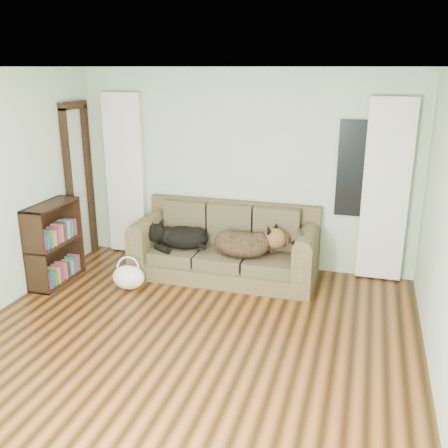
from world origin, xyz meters
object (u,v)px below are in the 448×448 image
(dog_black_lab, at_px, (181,238))
(dog_shepherd, at_px, (246,244))
(tote_bag, at_px, (129,276))
(sofa, at_px, (225,243))
(bookshelf, at_px, (54,244))

(dog_black_lab, relative_size, dog_shepherd, 0.89)
(tote_bag, bearing_deg, dog_shepherd, 25.43)
(sofa, xyz_separation_m, dog_black_lab, (-0.58, -0.06, 0.03))
(dog_black_lab, height_order, bookshelf, bookshelf)
(tote_bag, bearing_deg, dog_black_lab, 56.80)
(sofa, distance_m, dog_black_lab, 0.58)
(dog_black_lab, distance_m, bookshelf, 1.57)
(sofa, xyz_separation_m, tote_bag, (-1.01, -0.72, -0.29))
(dog_black_lab, height_order, dog_shepherd, dog_shepherd)
(dog_shepherd, relative_size, bookshelf, 0.74)
(dog_black_lab, relative_size, tote_bag, 1.65)
(sofa, distance_m, dog_shepherd, 0.32)
(dog_shepherd, height_order, tote_bag, dog_shepherd)
(sofa, relative_size, dog_black_lab, 3.50)
(sofa, height_order, dog_shepherd, sofa)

